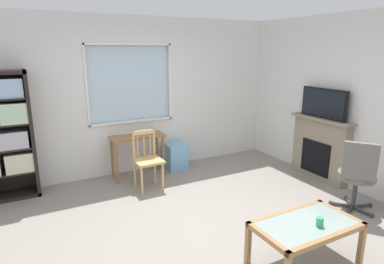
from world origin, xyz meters
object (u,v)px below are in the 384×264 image
at_px(fireplace, 320,148).
at_px(office_chair, 358,173).
at_px(tv, 324,103).
at_px(plastic_drawer_unit, 175,156).
at_px(wooden_chair, 147,159).
at_px(sippy_cup, 320,222).
at_px(desk_under_window, 138,143).
at_px(coffee_table, 306,229).

distance_m(fireplace, office_chair, 1.19).
distance_m(fireplace, tv, 0.76).
xyz_separation_m(plastic_drawer_unit, fireplace, (1.94, -1.55, 0.29)).
height_order(fireplace, office_chair, fireplace).
xyz_separation_m(wooden_chair, sippy_cup, (0.80, -2.63, 0.04)).
height_order(wooden_chair, sippy_cup, wooden_chair).
relative_size(wooden_chair, tv, 1.06).
relative_size(plastic_drawer_unit, tv, 0.55).
bearing_deg(sippy_cup, wooden_chair, 106.84).
bearing_deg(office_chair, sippy_cup, -156.88).
xyz_separation_m(plastic_drawer_unit, tv, (1.92, -1.55, 1.05)).
bearing_deg(tv, office_chair, -115.36).
xyz_separation_m(plastic_drawer_unit, sippy_cup, (0.06, -3.19, 0.27)).
distance_m(desk_under_window, wooden_chair, 0.53).
height_order(tv, office_chair, tv).
bearing_deg(wooden_chair, sippy_cup, -73.16).
bearing_deg(tv, sippy_cup, -138.59).
height_order(desk_under_window, plastic_drawer_unit, desk_under_window).
relative_size(desk_under_window, fireplace, 0.81).
bearing_deg(plastic_drawer_unit, wooden_chair, -142.52).
height_order(desk_under_window, wooden_chair, wooden_chair).
height_order(tv, sippy_cup, tv).
bearing_deg(tv, desk_under_window, 150.44).
relative_size(desk_under_window, plastic_drawer_unit, 1.96).
xyz_separation_m(office_chair, sippy_cup, (-1.36, -0.58, -0.05)).
height_order(wooden_chair, fireplace, fireplace).
distance_m(tv, office_chair, 1.38).
distance_m(wooden_chair, tv, 2.95).
bearing_deg(wooden_chair, desk_under_window, 87.76).
xyz_separation_m(desk_under_window, sippy_cup, (0.78, -3.14, -0.08)).
bearing_deg(sippy_cup, office_chair, 23.12).
relative_size(coffee_table, sippy_cup, 11.68).
relative_size(desk_under_window, wooden_chair, 1.01).
xyz_separation_m(plastic_drawer_unit, office_chair, (1.42, -2.61, 0.32)).
xyz_separation_m(tv, coffee_table, (-1.93, -1.54, -0.89)).
distance_m(desk_under_window, sippy_cup, 3.24).
bearing_deg(tv, coffee_table, -141.33).
distance_m(plastic_drawer_unit, fireplace, 2.50).
bearing_deg(fireplace, wooden_chair, 159.84).
bearing_deg(sippy_cup, coffee_table, 120.52).
relative_size(plastic_drawer_unit, coffee_table, 0.44).
distance_m(wooden_chair, coffee_table, 2.63).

